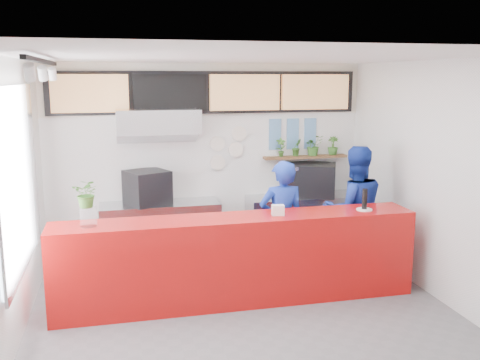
{
  "coord_description": "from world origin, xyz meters",
  "views": [
    {
      "loc": [
        -1.42,
        -5.77,
        2.78
      ],
      "look_at": [
        0.1,
        0.7,
        1.5
      ],
      "focal_mm": 40.0,
      "sensor_mm": 36.0,
      "label": 1
    }
  ],
  "objects_px": {
    "staff_center": "(282,223)",
    "service_counter": "(238,260)",
    "espresso_machine": "(310,180)",
    "pepper_mill": "(365,199)",
    "staff_right": "(354,211)",
    "panini_oven": "(147,187)"
  },
  "relations": [
    {
      "from": "panini_oven",
      "to": "pepper_mill",
      "type": "relative_size",
      "value": 2.14
    },
    {
      "from": "service_counter",
      "to": "staff_right",
      "type": "distance_m",
      "value": 1.97
    },
    {
      "from": "pepper_mill",
      "to": "staff_right",
      "type": "bearing_deg",
      "value": 75.21
    },
    {
      "from": "panini_oven",
      "to": "espresso_machine",
      "type": "height_order",
      "value": "espresso_machine"
    },
    {
      "from": "pepper_mill",
      "to": "staff_center",
      "type": "bearing_deg",
      "value": 151.82
    },
    {
      "from": "service_counter",
      "to": "espresso_machine",
      "type": "height_order",
      "value": "espresso_machine"
    },
    {
      "from": "staff_center",
      "to": "espresso_machine",
      "type": "bearing_deg",
      "value": -124.33
    },
    {
      "from": "service_counter",
      "to": "panini_oven",
      "type": "relative_size",
      "value": 7.98
    },
    {
      "from": "panini_oven",
      "to": "staff_right",
      "type": "xyz_separation_m",
      "value": [
        2.82,
        -1.18,
        -0.23
      ]
    },
    {
      "from": "espresso_machine",
      "to": "pepper_mill",
      "type": "distance_m",
      "value": 1.84
    },
    {
      "from": "espresso_machine",
      "to": "pepper_mill",
      "type": "height_order",
      "value": "espresso_machine"
    },
    {
      "from": "panini_oven",
      "to": "staff_center",
      "type": "height_order",
      "value": "staff_center"
    },
    {
      "from": "staff_center",
      "to": "pepper_mill",
      "type": "relative_size",
      "value": 6.46
    },
    {
      "from": "espresso_machine",
      "to": "pepper_mill",
      "type": "bearing_deg",
      "value": -64.69
    },
    {
      "from": "espresso_machine",
      "to": "staff_center",
      "type": "height_order",
      "value": "staff_center"
    },
    {
      "from": "staff_center",
      "to": "panini_oven",
      "type": "bearing_deg",
      "value": -38.44
    },
    {
      "from": "service_counter",
      "to": "panini_oven",
      "type": "height_order",
      "value": "panini_oven"
    },
    {
      "from": "staff_center",
      "to": "service_counter",
      "type": "bearing_deg",
      "value": 32.88
    },
    {
      "from": "staff_center",
      "to": "staff_right",
      "type": "bearing_deg",
      "value": -173.0
    },
    {
      "from": "panini_oven",
      "to": "staff_right",
      "type": "distance_m",
      "value": 3.07
    },
    {
      "from": "service_counter",
      "to": "espresso_machine",
      "type": "bearing_deg",
      "value": 48.17
    },
    {
      "from": "staff_center",
      "to": "staff_right",
      "type": "distance_m",
      "value": 1.13
    }
  ]
}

